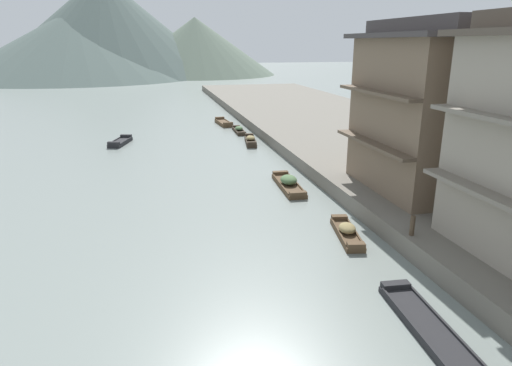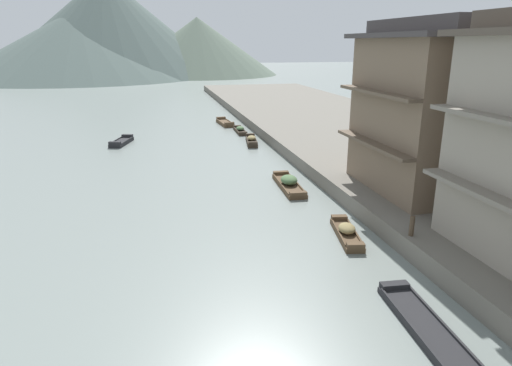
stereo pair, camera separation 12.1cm
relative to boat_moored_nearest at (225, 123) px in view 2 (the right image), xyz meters
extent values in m
cube|color=#6B665B|center=(11.09, -17.55, 0.25)|extent=(18.00, 110.00, 0.88)
cube|color=brown|center=(0.00, 0.00, -0.04)|extent=(1.44, 4.05, 0.29)
cube|color=brown|center=(-0.16, 1.83, 0.24)|extent=(1.02, 0.44, 0.26)
cube|color=brown|center=(0.16, -1.83, 0.24)|extent=(1.02, 0.44, 0.26)
cube|color=brown|center=(-0.51, -0.04, 0.15)|extent=(0.38, 3.47, 0.08)
cube|color=brown|center=(0.51, 0.04, 0.15)|extent=(0.38, 3.47, 0.08)
cube|color=#33281E|center=(0.73, -9.99, -0.05)|extent=(1.43, 3.98, 0.28)
cube|color=#33281E|center=(1.00, -8.21, 0.22)|extent=(0.81, 0.47, 0.25)
cube|color=#33281E|center=(0.46, -11.76, 0.22)|extent=(0.81, 0.47, 0.25)
cube|color=#33281E|center=(0.35, -9.93, 0.13)|extent=(0.59, 3.37, 0.08)
cube|color=#33281E|center=(1.11, -10.05, 0.13)|extent=(0.59, 3.37, 0.08)
ellipsoid|color=olive|center=(0.73, -9.99, 0.30)|extent=(0.91, 1.17, 0.42)
cube|color=#232326|center=(0.11, -37.97, -0.08)|extent=(1.54, 5.78, 0.20)
cube|color=#232326|center=(0.32, -35.27, 0.11)|extent=(1.02, 0.44, 0.18)
cube|color=#232326|center=(-0.40, -37.93, 0.06)|extent=(0.48, 5.20, 0.08)
cube|color=#232326|center=(0.62, -38.01, 0.06)|extent=(0.48, 5.20, 0.08)
cube|color=brown|center=(0.64, -30.44, -0.07)|extent=(1.45, 3.53, 0.22)
cube|color=brown|center=(0.93, -28.90, 0.14)|extent=(0.80, 0.49, 0.20)
cube|color=brown|center=(0.36, -31.99, 0.14)|extent=(0.80, 0.49, 0.20)
cube|color=brown|center=(0.27, -30.38, 0.08)|extent=(0.62, 2.90, 0.08)
cube|color=brown|center=(1.01, -30.51, 0.08)|extent=(0.62, 2.90, 0.08)
ellipsoid|color=olive|center=(0.64, -30.44, 0.25)|extent=(0.93, 1.17, 0.41)
cube|color=brown|center=(0.23, -22.83, -0.07)|extent=(1.33, 4.66, 0.23)
cube|color=brown|center=(0.34, -20.68, 0.15)|extent=(1.00, 0.41, 0.20)
cube|color=brown|center=(0.12, -24.98, 0.15)|extent=(1.00, 0.41, 0.20)
cube|color=brown|center=(-0.28, -22.81, 0.08)|extent=(0.29, 4.10, 0.08)
cube|color=brown|center=(0.74, -22.86, 0.08)|extent=(0.29, 4.10, 0.08)
ellipsoid|color=#4C6B42|center=(0.23, -22.83, 0.31)|extent=(1.05, 1.43, 0.54)
cube|color=#33281E|center=(0.74, -4.71, -0.08)|extent=(0.92, 3.90, 0.20)
cube|color=#33281E|center=(0.78, -2.92, 0.11)|extent=(0.75, 0.38, 0.18)
cube|color=#33281E|center=(0.69, -6.50, 0.11)|extent=(0.75, 0.38, 0.18)
cube|color=#33281E|center=(0.37, -4.70, 0.06)|extent=(0.17, 3.38, 0.08)
cube|color=#33281E|center=(1.11, -4.72, 0.06)|extent=(0.17, 3.38, 0.08)
ellipsoid|color=#4C6B42|center=(0.74, -4.71, 0.22)|extent=(0.77, 1.05, 0.41)
cube|color=#232326|center=(-10.38, -7.65, -0.04)|extent=(2.02, 3.60, 0.28)
cube|color=#232326|center=(-10.83, -9.15, 0.22)|extent=(1.03, 0.62, 0.25)
cube|color=#232326|center=(-9.93, -6.15, 0.22)|extent=(1.03, 0.62, 0.25)
cube|color=#232326|center=(-9.90, -7.80, 0.14)|extent=(0.92, 2.83, 0.08)
cube|color=#232326|center=(-10.86, -7.51, 0.14)|extent=(0.92, 2.83, 0.08)
cube|color=gray|center=(3.33, -35.11, 3.29)|extent=(0.70, 5.78, 0.16)
cube|color=gray|center=(3.33, -35.11, 5.89)|extent=(0.70, 5.78, 0.16)
cube|color=#75604C|center=(5.88, -27.05, 4.59)|extent=(4.41, 7.20, 7.80)
cube|color=brown|center=(3.33, -27.05, 3.29)|extent=(0.70, 7.20, 0.16)
cube|color=brown|center=(3.33, -27.05, 5.89)|extent=(0.70, 7.20, 0.16)
cube|color=#3D3838|center=(5.88, -27.05, 8.61)|extent=(5.31, 8.10, 0.24)
cube|color=#3D3838|center=(5.88, -27.05, 9.08)|extent=(2.64, 8.10, 0.70)
cylinder|color=#473828|center=(2.44, -32.70, 1.12)|extent=(0.20, 0.20, 0.85)
cone|color=#4C5B56|center=(-24.27, 77.61, 8.06)|extent=(61.60, 61.60, 16.49)
cone|color=#5B6B5B|center=(5.66, 80.75, 7.35)|extent=(43.16, 43.16, 15.07)
cone|color=#4C5B56|center=(-17.65, 84.38, 12.56)|extent=(62.39, 62.39, 25.49)
camera|label=1|loc=(-7.70, -47.84, 8.26)|focal=31.64mm
camera|label=2|loc=(-7.59, -47.87, 8.26)|focal=31.64mm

